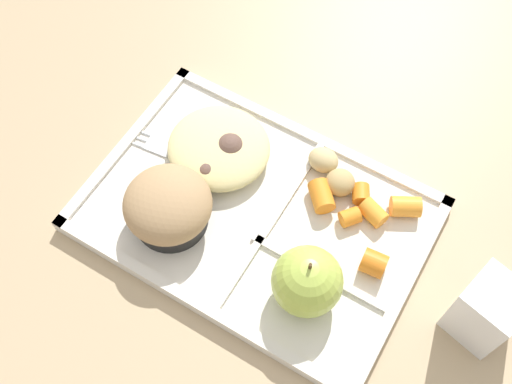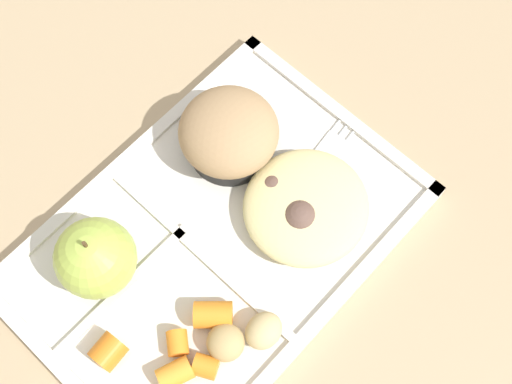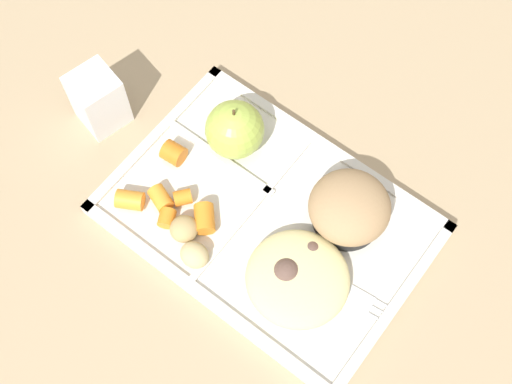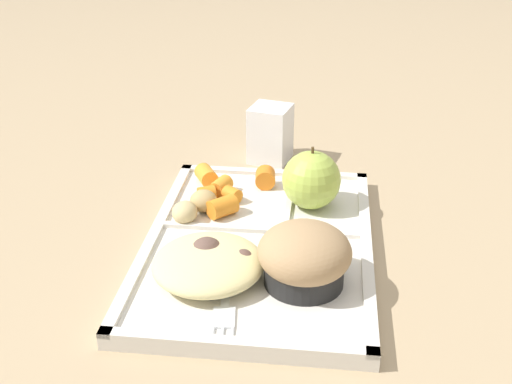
% 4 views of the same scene
% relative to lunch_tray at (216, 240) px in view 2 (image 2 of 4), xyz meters
% --- Properties ---
extents(ground, '(6.00, 6.00, 0.00)m').
position_rel_lunch_tray_xyz_m(ground, '(0.00, -0.00, -0.01)').
color(ground, tan).
extents(lunch_tray, '(0.38, 0.26, 0.02)m').
position_rel_lunch_tray_xyz_m(lunch_tray, '(0.00, 0.00, 0.00)').
color(lunch_tray, silver).
rests_on(lunch_tray, ground).
extents(green_apple, '(0.07, 0.07, 0.08)m').
position_rel_lunch_tray_xyz_m(green_apple, '(-0.09, 0.06, 0.04)').
color(green_apple, '#A8C14C').
rests_on(green_apple, lunch_tray).
extents(bran_muffin, '(0.10, 0.10, 0.07)m').
position_rel_lunch_tray_xyz_m(bran_muffin, '(0.08, 0.06, 0.04)').
color(bran_muffin, black).
rests_on(bran_muffin, lunch_tray).
extents(carrot_slice_back, '(0.03, 0.03, 0.02)m').
position_rel_lunch_tray_xyz_m(carrot_slice_back, '(-0.09, -0.08, 0.02)').
color(carrot_slice_back, orange).
rests_on(carrot_slice_back, lunch_tray).
extents(carrot_slice_large, '(0.03, 0.03, 0.03)m').
position_rel_lunch_tray_xyz_m(carrot_slice_large, '(-0.14, -0.01, 0.02)').
color(carrot_slice_large, orange).
rests_on(carrot_slice_large, lunch_tray).
extents(carrot_slice_diagonal, '(0.04, 0.04, 0.02)m').
position_rel_lunch_tray_xyz_m(carrot_slice_diagonal, '(-0.06, -0.05, 0.02)').
color(carrot_slice_diagonal, orange).
rests_on(carrot_slice_diagonal, lunch_tray).
extents(carrot_slice_edge, '(0.04, 0.03, 0.02)m').
position_rel_lunch_tray_xyz_m(carrot_slice_edge, '(-0.12, -0.06, 0.02)').
color(carrot_slice_edge, orange).
rests_on(carrot_slice_edge, lunch_tray).
extents(carrot_slice_small, '(0.03, 0.03, 0.02)m').
position_rel_lunch_tray_xyz_m(carrot_slice_small, '(-0.10, -0.05, 0.02)').
color(carrot_slice_small, orange).
rests_on(carrot_slice_small, lunch_tray).
extents(potato_chunk_golden, '(0.04, 0.03, 0.03)m').
position_rel_lunch_tray_xyz_m(potato_chunk_golden, '(-0.04, -0.09, 0.02)').
color(potato_chunk_golden, tan).
rests_on(potato_chunk_golden, lunch_tray).
extents(potato_chunk_browned, '(0.05, 0.05, 0.03)m').
position_rel_lunch_tray_xyz_m(potato_chunk_browned, '(-0.07, -0.08, 0.02)').
color(potato_chunk_browned, tan).
rests_on(potato_chunk_browned, lunch_tray).
extents(egg_noodle_pile, '(0.12, 0.12, 0.03)m').
position_rel_lunch_tray_xyz_m(egg_noodle_pile, '(0.08, -0.05, 0.02)').
color(egg_noodle_pile, beige).
rests_on(egg_noodle_pile, lunch_tray).
extents(meatball_back, '(0.03, 0.03, 0.03)m').
position_rel_lunch_tray_xyz_m(meatball_back, '(0.08, -0.05, 0.02)').
color(meatball_back, '#755B4C').
rests_on(meatball_back, lunch_tray).
extents(meatball_front, '(0.04, 0.04, 0.04)m').
position_rel_lunch_tray_xyz_m(meatball_front, '(0.06, -0.05, 0.03)').
color(meatball_front, brown).
rests_on(meatball_front, lunch_tray).
extents(meatball_side, '(0.03, 0.03, 0.03)m').
position_rel_lunch_tray_xyz_m(meatball_side, '(0.07, -0.01, 0.02)').
color(meatball_side, brown).
rests_on(meatball_side, lunch_tray).
extents(plastic_fork, '(0.15, 0.03, 0.00)m').
position_rel_lunch_tray_xyz_m(plastic_fork, '(0.12, -0.02, 0.01)').
color(plastic_fork, silver).
rests_on(plastic_fork, lunch_tray).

